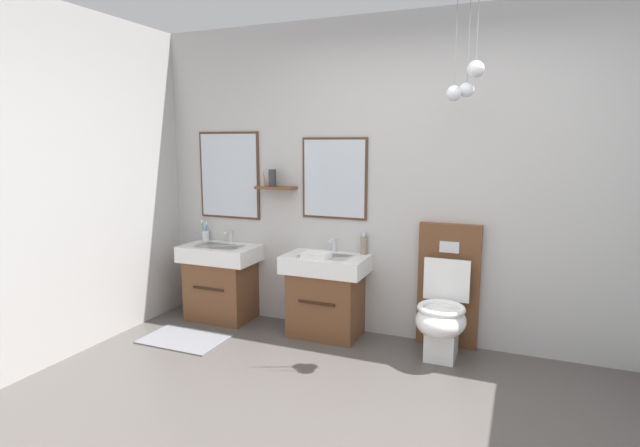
% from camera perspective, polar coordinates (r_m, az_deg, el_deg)
% --- Properties ---
extents(wall_back, '(5.18, 0.61, 2.63)m').
position_cam_1_polar(wall_back, '(4.08, 12.59, 4.74)').
color(wall_back, '#B7B5B2').
rests_on(wall_back, ground).
extents(bath_mat, '(0.68, 0.44, 0.01)m').
position_cam_1_polar(bath_mat, '(4.40, -15.35, -12.70)').
color(bath_mat, slate).
rests_on(bath_mat, ground).
extents(vanity_sink_left, '(0.69, 0.45, 0.69)m').
position_cam_1_polar(vanity_sink_left, '(4.72, -11.24, -6.36)').
color(vanity_sink_left, brown).
rests_on(vanity_sink_left, ground).
extents(tap_on_left_sink, '(0.03, 0.13, 0.11)m').
position_cam_1_polar(tap_on_left_sink, '(4.76, -10.32, -1.30)').
color(tap_on_left_sink, silver).
rests_on(tap_on_left_sink, vanity_sink_left).
extents(vanity_sink_right, '(0.69, 0.45, 0.69)m').
position_cam_1_polar(vanity_sink_right, '(4.25, 0.72, -7.95)').
color(vanity_sink_right, brown).
rests_on(vanity_sink_right, ground).
extents(tap_on_right_sink, '(0.03, 0.13, 0.11)m').
position_cam_1_polar(tap_on_right_sink, '(4.29, 1.53, -2.31)').
color(tap_on_right_sink, silver).
rests_on(tap_on_right_sink, vanity_sink_right).
extents(toilet, '(0.48, 0.62, 1.00)m').
position_cam_1_polar(toilet, '(3.99, 14.11, -9.28)').
color(toilet, brown).
rests_on(toilet, ground).
extents(toothbrush_cup, '(0.07, 0.07, 0.20)m').
position_cam_1_polar(toothbrush_cup, '(4.90, -13.03, -1.29)').
color(toothbrush_cup, silver).
rests_on(toothbrush_cup, vanity_sink_left).
extents(soap_dispenser, '(0.06, 0.06, 0.19)m').
position_cam_1_polar(soap_dispenser, '(4.20, 5.05, -2.46)').
color(soap_dispenser, gray).
rests_on(soap_dispenser, vanity_sink_right).
extents(folded_hand_towel, '(0.22, 0.16, 0.04)m').
position_cam_1_polar(folded_hand_towel, '(4.06, -0.46, -3.68)').
color(folded_hand_towel, white).
rests_on(folded_hand_towel, vanity_sink_right).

